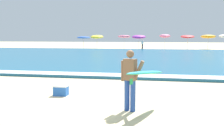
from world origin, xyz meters
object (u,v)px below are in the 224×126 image
beach_umbrella_5 (188,37)px  beachgoer_near_row_left (142,44)px  beach_umbrella_0 (84,38)px  beach_umbrella_3 (139,37)px  cooler_box (61,90)px  surfer_with_board (137,76)px  beach_umbrella_6 (208,37)px  beach_umbrella_1 (97,37)px  beach_umbrella_2 (124,36)px  beach_umbrella_4 (165,36)px

beach_umbrella_5 → beachgoer_near_row_left: bearing=-158.5°
beach_umbrella_0 → beach_umbrella_3: (9.11, -0.61, 0.13)m
beach_umbrella_0 → beachgoer_near_row_left: 10.02m
beach_umbrella_5 → cooler_box: bearing=-101.2°
surfer_with_board → beach_umbrella_6: bearing=79.0°
beach_umbrella_1 → beach_umbrella_6: 17.39m
surfer_with_board → beachgoer_near_row_left: 34.03m
beach_umbrella_2 → beach_umbrella_4: size_ratio=0.97×
beach_umbrella_2 → beach_umbrella_0: bearing=172.6°
surfer_with_board → beach_umbrella_2: size_ratio=1.02×
beach_umbrella_2 → beach_umbrella_5: (9.68, 1.56, -0.02)m
beach_umbrella_3 → beach_umbrella_5: beach_umbrella_3 is taller
beach_umbrella_5 → beach_umbrella_6: beach_umbrella_6 is taller
surfer_with_board → beachgoer_near_row_left: surfer_with_board is taller
beach_umbrella_1 → beach_umbrella_6: (17.29, 1.84, 0.04)m
beach_umbrella_1 → beach_umbrella_5: (14.14, 1.11, 0.03)m
beach_umbrella_4 → beachgoer_near_row_left: bearing=-140.1°
beach_umbrella_1 → cooler_box: beach_umbrella_1 is taller
cooler_box → beach_umbrella_6: bearing=74.2°
beach_umbrella_1 → beach_umbrella_3: bearing=-1.4°
beach_umbrella_0 → beach_umbrella_4: beach_umbrella_4 is taller
beach_umbrella_1 → beachgoer_near_row_left: size_ratio=1.45×
beach_umbrella_3 → cooler_box: beach_umbrella_3 is taller
surfer_with_board → beach_umbrella_5: bearing=83.6°
beach_umbrella_1 → beach_umbrella_5: 14.18m
beach_umbrella_3 → beachgoer_near_row_left: 1.87m
surfer_with_board → beach_umbrella_0: (-12.42, 35.91, 0.76)m
beach_umbrella_3 → beach_umbrella_5: bearing=9.8°
beach_umbrella_5 → beach_umbrella_4: bearing=178.3°
beach_umbrella_0 → beach_umbrella_5: bearing=2.3°
beach_umbrella_3 → beach_umbrella_4: 4.20m
beach_umbrella_0 → beach_umbrella_4: size_ratio=0.97×
surfer_with_board → beach_umbrella_3: beach_umbrella_3 is taller
beach_umbrella_0 → beach_umbrella_3: 9.13m
surfer_with_board → beach_umbrella_1: beach_umbrella_1 is taller
beach_umbrella_3 → beach_umbrella_4: bearing=19.1°
surfer_with_board → beach_umbrella_1: 36.87m
beach_umbrella_0 → beach_umbrella_2: (6.83, -0.89, 0.19)m
beach_umbrella_0 → beach_umbrella_6: bearing=4.1°
beach_umbrella_3 → beach_umbrella_6: (10.55, 2.01, 0.05)m
beach_umbrella_1 → beach_umbrella_2: bearing=-5.7°
beach_umbrella_1 → cooler_box: bearing=-78.0°
beach_umbrella_0 → beach_umbrella_5: beach_umbrella_5 is taller
beach_umbrella_2 → beach_umbrella_3: bearing=7.0°
surfer_with_board → beach_umbrella_3: 35.46m
beach_umbrella_3 → surfer_with_board: bearing=-84.6°
beach_umbrella_5 → beach_umbrella_1: bearing=-175.5°
beach_umbrella_2 → beach_umbrella_4: 6.47m
beach_umbrella_1 → beach_umbrella_5: bearing=4.5°
beach_umbrella_2 → cooler_box: size_ratio=4.61×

